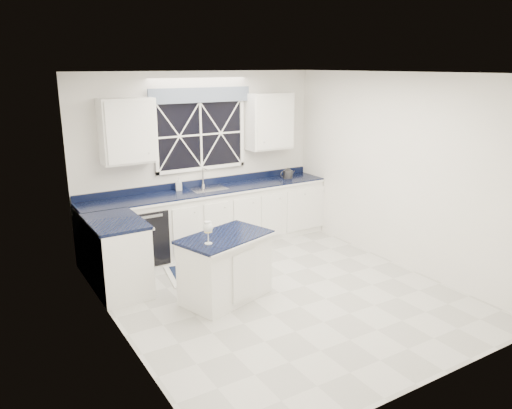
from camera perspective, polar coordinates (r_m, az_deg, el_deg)
ground at (r=6.43m, az=2.72°, el=-10.04°), size 4.50×4.50×0.00m
back_wall at (r=7.88m, az=-6.39°, el=5.09°), size 4.00×0.10×2.70m
base_cabinets at (r=7.56m, az=-6.95°, el=-2.44°), size 3.99×1.60×0.90m
countertop at (r=7.71m, az=-5.34°, el=1.60°), size 3.98×0.64×0.04m
dishwasher at (r=7.46m, az=-12.85°, el=-3.31°), size 0.60×0.58×0.82m
window at (r=7.77m, az=-6.35°, el=8.52°), size 1.65×0.09×1.26m
upper_cabinets at (r=7.65m, az=-5.97°, el=8.94°), size 3.10×0.34×0.90m
faucet at (r=7.84m, az=-6.01°, el=3.16°), size 0.05×0.20×0.30m
island at (r=6.13m, az=-3.53°, el=-7.16°), size 1.24×0.96×0.82m
rug at (r=7.08m, az=-4.81°, el=-7.48°), size 1.41×1.00×0.02m
kettle at (r=8.42m, az=3.66°, el=3.58°), size 0.26×0.19×0.19m
wine_glass at (r=5.68m, az=-5.50°, el=-2.74°), size 0.11×0.11×0.27m
soap_bottle at (r=7.67m, az=-8.84°, el=2.32°), size 0.11×0.11×0.20m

